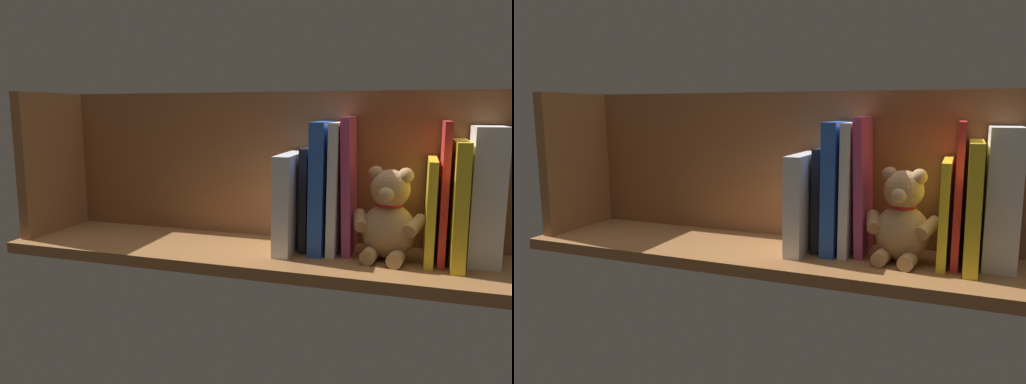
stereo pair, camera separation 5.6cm
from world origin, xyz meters
TOP-DOWN VIEW (x-y plane):
  - ground_plane at (0.00, 0.00)cm, footprint 99.68×25.19cm
  - shelf_back_panel at (0.00, -10.34)cm, footprint 99.68×1.50cm
  - shelf_side_divider at (47.84, 0.00)cm, footprint 2.40×19.19cm
  - dictionary_thick_white at (-41.13, -3.73)cm, footprint 5.35×10.74cm
  - book_0 at (-36.64, -1.68)cm, footprint 2.45×15.03cm
  - book_1 at (-34.20, -3.09)cm, footprint 1.22×12.21cm
  - book_2 at (-32.16, -2.36)cm, footprint 1.52×13.67cm
  - teddy_bear at (-25.09, -0.55)cm, footprint 13.58×11.74cm
  - book_3 at (-17.45, -3.64)cm, footprint 2.54×11.11cm
  - book_4 at (-15.14, -3.07)cm, footprint 1.78×12.25cm
  - book_5 at (-12.30, -2.85)cm, footprint 2.68×12.68cm
  - book_6 at (-9.52, -3.80)cm, footprint 1.52×10.79cm
  - book_7 at (-6.50, -1.42)cm, footprint 3.17×15.55cm

SIDE VIEW (x-z plane):
  - ground_plane at x=0.00cm, z-range -2.20..0.00cm
  - teddy_bear at x=-25.09cm, z-range -1.01..15.88cm
  - book_2 at x=-32.16cm, z-range 0.00..18.41cm
  - book_7 at x=-6.50cm, z-range 0.00..18.70cm
  - book_6 at x=-9.52cm, z-range 0.00..19.80cm
  - book_0 at x=-36.64cm, z-range -0.01..21.75cm
  - dictionary_thick_white at x=-41.13cm, z-range 0.00..24.13cm
  - book_4 at x=-15.14cm, z-range 0.00..24.62cm
  - book_5 at x=-12.30cm, z-range 0.00..24.73cm
  - book_1 at x=-34.20cm, z-range 0.00..24.98cm
  - book_3 at x=-17.45cm, z-range -0.02..25.64cm
  - shelf_back_panel at x=0.00cm, z-range 0.00..30.59cm
  - shelf_side_divider at x=47.84cm, z-range 0.00..30.59cm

